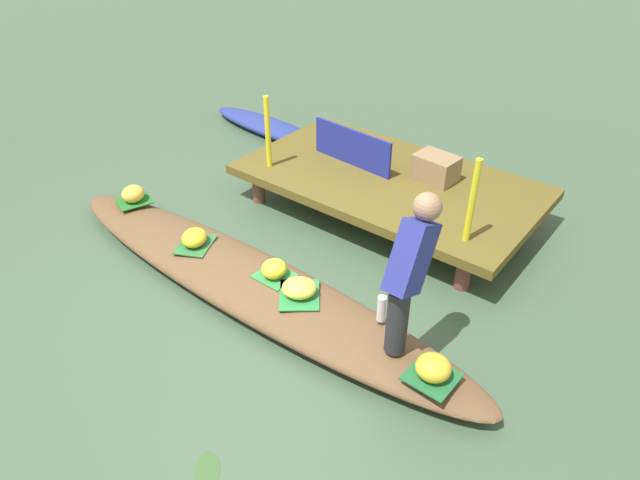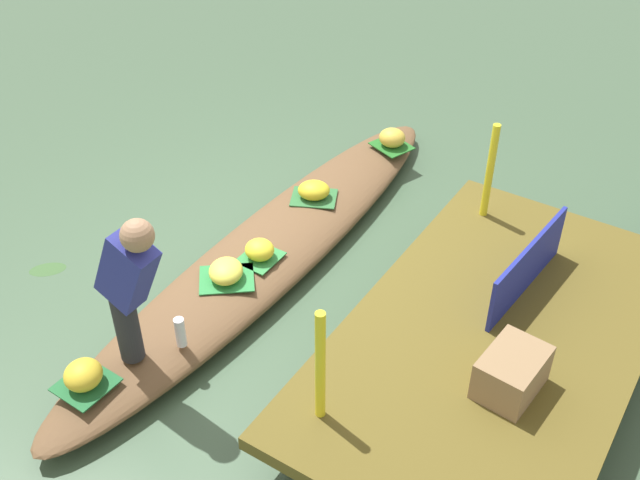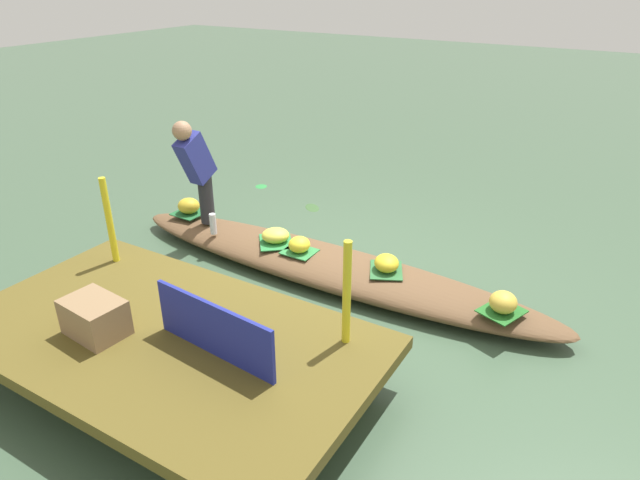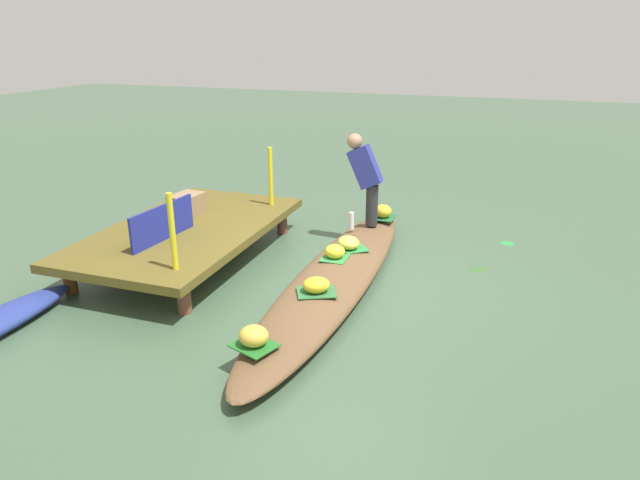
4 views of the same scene
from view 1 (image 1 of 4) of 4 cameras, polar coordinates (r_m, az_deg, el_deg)
name	(u,v)px [view 1 (image 1 of 4)]	position (r m, az deg, el deg)	size (l,w,h in m)	color
canal_water	(248,292)	(5.19, -7.30, -5.27)	(40.00, 40.00, 0.00)	#3F5940
dock_platform	(388,182)	(6.18, 6.99, 5.91)	(3.20, 1.80, 0.43)	brown
vendor_boat	(247,281)	(5.11, -7.40, -4.18)	(4.86, 0.82, 0.25)	brown
moored_boat	(272,128)	(8.22, -4.92, 11.31)	(2.28, 0.47, 0.19)	navy
leaf_mat_0	(299,295)	(4.72, -2.11, -5.60)	(0.41, 0.33, 0.01)	#2B813F
banana_bunch_0	(299,288)	(4.67, -2.13, -4.90)	(0.29, 0.26, 0.15)	#E6DD4B
leaf_mat_1	(195,244)	(5.44, -12.59, -0.42)	(0.39, 0.30, 0.01)	#2D6836
banana_bunch_1	(194,238)	(5.40, -12.69, 0.24)	(0.28, 0.23, 0.15)	gold
leaf_mat_2	(135,201)	(6.32, -18.36, 3.80)	(0.35, 0.30, 0.01)	#226723
banana_bunch_2	(133,194)	(6.28, -18.51, 4.49)	(0.25, 0.23, 0.18)	gold
leaf_mat_3	(432,376)	(4.14, 11.32, -13.47)	(0.34, 0.33, 0.01)	#1F6232
banana_bunch_3	(433,368)	(4.08, 11.47, -12.61)	(0.24, 0.25, 0.18)	gold
leaf_mat_4	(274,276)	(4.93, -4.66, -3.67)	(0.32, 0.28, 0.01)	#308441
banana_bunch_4	(274,269)	(4.88, -4.70, -2.93)	(0.23, 0.22, 0.16)	yellow
vendor_person	(410,268)	(3.91, 9.12, -2.88)	(0.20, 0.48, 1.21)	#28282D
water_bottle	(382,309)	(4.44, 6.29, -6.96)	(0.07, 0.07, 0.23)	silver
market_banner	(352,147)	(6.30, 3.27, 9.42)	(1.07, 0.03, 0.42)	navy
railing_post_west	(268,132)	(6.20, -5.34, 10.88)	(0.06, 0.06, 0.80)	yellow
railing_post_east	(472,201)	(5.02, 15.25, 3.84)	(0.06, 0.06, 0.80)	yellow
produce_crate	(436,168)	(6.11, 11.71, 7.21)	(0.44, 0.32, 0.28)	#8C6E4C
drifting_plant_1	(207,471)	(3.98, -11.42, -22.05)	(0.29, 0.17, 0.01)	#375B2E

